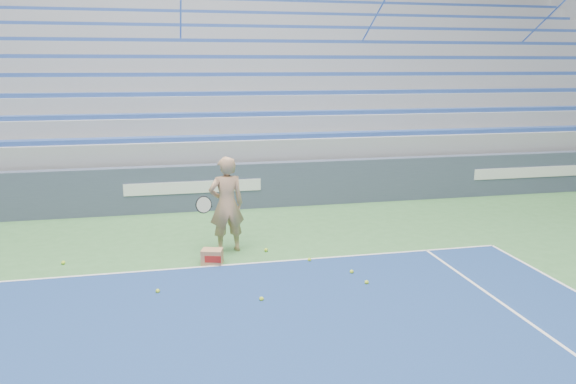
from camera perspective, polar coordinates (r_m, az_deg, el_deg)
The scene contains 11 objects.
sponsor_barrier at distance 13.57m, azimuth -9.58°, elevation 0.41°, with size 30.00×0.32×1.10m.
bleachers at distance 19.01m, azimuth -10.67°, elevation 9.36°, with size 31.00×9.15×7.30m.
tennis_player at distance 10.41m, azimuth -6.28°, elevation -1.28°, with size 0.96×0.88×1.80m.
ball_box at distance 9.98m, azimuth -7.72°, elevation -6.54°, with size 0.42×0.36×0.27m.
tennis_ball_0 at distance 9.54m, azimuth 6.48°, elevation -8.05°, with size 0.07×0.07×0.07m, color #C5E82F.
tennis_ball_1 at distance 8.94m, azimuth -13.10°, elevation -9.77°, with size 0.07×0.07×0.07m, color #C5E82F.
tennis_ball_2 at distance 10.65m, azimuth -21.87°, elevation -6.68°, with size 0.07×0.07×0.07m, color #C5E82F.
tennis_ball_3 at distance 9.13m, azimuth 7.99°, elevation -9.08°, with size 0.07×0.07×0.07m, color #C5E82F.
tennis_ball_4 at distance 10.05m, azimuth 2.19°, elevation -6.89°, with size 0.07×0.07×0.07m, color #C5E82F.
tennis_ball_5 at distance 8.45m, azimuth -2.71°, elevation -10.80°, with size 0.07×0.07×0.07m, color #C5E82F.
tennis_ball_6 at distance 10.56m, azimuth -2.25°, elevation -5.90°, with size 0.07×0.07×0.07m, color #C5E82F.
Camera 1 is at (-0.56, 2.63, 3.41)m, focal length 35.00 mm.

